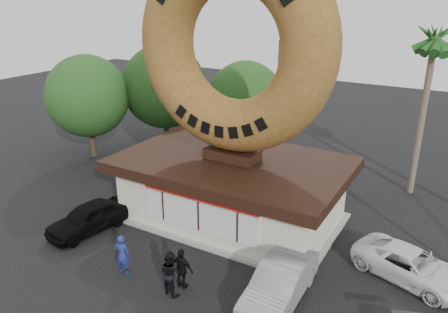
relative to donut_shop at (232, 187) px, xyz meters
name	(u,v)px	position (x,y,z in m)	size (l,w,h in m)	color
ground	(160,279)	(0.00, -5.98, -1.77)	(90.00, 90.00, 0.00)	black
donut_shop	(232,187)	(0.00, 0.00, 0.00)	(11.20, 7.20, 3.80)	silver
giant_donut	(233,47)	(0.00, 0.02, 6.94)	(9.81, 9.81, 2.50)	olive
tree_west	(164,87)	(-9.50, 7.02, 2.87)	(6.00, 6.00, 7.65)	#473321
tree_mid	(245,98)	(-4.00, 9.02, 2.25)	(5.20, 5.20, 6.63)	#473321
tree_far	(88,96)	(-13.00, 3.02, 2.56)	(5.60, 5.60, 7.14)	#473321
palm_near	(434,45)	(7.50, 8.02, 6.65)	(2.60, 2.60, 9.75)	#726651
street_lamp	(280,93)	(-1.86, 10.02, 2.72)	(2.11, 0.20, 8.00)	#59595E
person_left	(122,255)	(-1.57, -6.41, -0.86)	(0.66, 0.43, 1.81)	navy
person_center	(170,273)	(0.88, -6.43, -0.85)	(0.89, 0.70, 1.84)	black
person_right	(182,269)	(1.08, -5.93, -0.90)	(1.02, 0.42, 1.74)	black
car_black	(89,218)	(-5.42, -4.63, -1.05)	(1.69, 4.20, 1.43)	black
car_silver	(279,283)	(4.70, -4.71, -1.00)	(1.63, 4.66, 1.54)	gray
car_white	(411,265)	(8.80, -0.79, -1.12)	(2.15, 4.66, 1.29)	white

